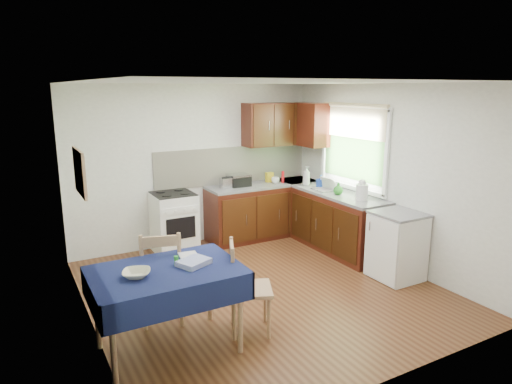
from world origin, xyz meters
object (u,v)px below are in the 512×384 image
kettle (362,191)px  dish_rack (327,188)px  chair_far (162,274)px  toaster (228,183)px  dining_table (166,280)px  chair_near (246,285)px  sandwich_press (239,180)px

kettle → dish_rack: bearing=92.0°
chair_far → dish_rack: bearing=-143.1°
toaster → dish_rack: 1.55m
chair_far → toaster: toaster is taller
dining_table → chair_far: 0.59m
dining_table → chair_near: 0.83m
kettle → chair_near: bearing=-157.9°
chair_far → sandwich_press: (1.94, 2.04, 0.45)m
dining_table → toaster: size_ratio=5.78×
chair_far → sandwich_press: size_ratio=3.13×
dish_rack → kettle: size_ratio=1.38×
sandwich_press → dish_rack: bearing=-26.3°
chair_near → kettle: 2.59m
dining_table → dish_rack: bearing=17.3°
chair_near → kettle: bearing=-43.9°
chair_far → toaster: bearing=-114.4°
toaster → kettle: (1.31, -1.61, 0.05)m
dining_table → sandwich_press: size_ratio=4.11×
toaster → sandwich_press: 0.22m
chair_near → dish_rack: (2.33, 1.70, 0.42)m
dining_table → chair_near: size_ratio=1.41×
chair_near → dish_rack: dish_rack is taller
chair_far → kettle: bearing=-156.5°
sandwich_press → dish_rack: size_ratio=0.81×
dining_table → kettle: kettle is taller
dining_table → chair_far: (0.12, 0.55, -0.17)m
dining_table → dish_rack: (3.13, 1.67, 0.21)m
chair_near → toaster: 2.81m
dining_table → chair_far: bearing=66.8°
chair_near → chair_far: bearing=73.7°
dish_rack → kettle: 0.76m
sandwich_press → toaster: bearing=-153.2°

